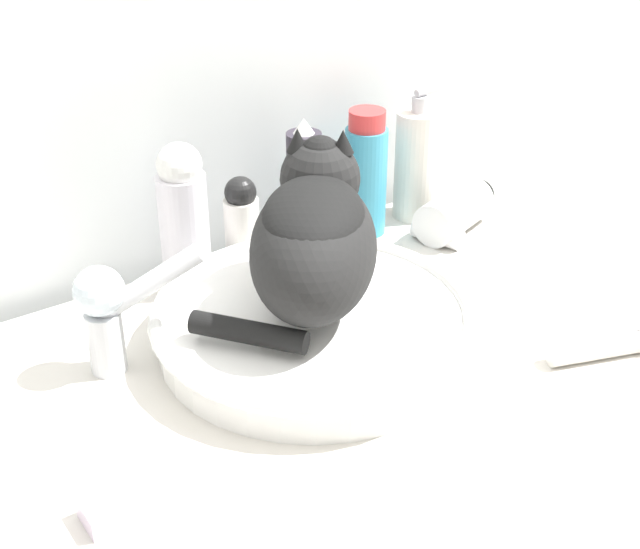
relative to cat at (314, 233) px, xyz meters
The scene contains 11 objects.
sink_basin 0.12m from the cat, 125.50° to the right, with size 0.41×0.41×0.06m.
cat is the anchor object (origin of this frame).
faucet 0.26m from the cat, 160.42° to the left, with size 0.15×0.09×0.16m.
mouthwash_bottle 0.32m from the cat, 41.29° to the left, with size 0.07×0.07×0.20m.
soap_pump_bottle 0.40m from the cat, 31.69° to the left, with size 0.07×0.07×0.21m.
lotion_bottle_white 0.23m from the cat, 108.64° to the left, with size 0.07×0.07×0.21m.
deodorant_stick 0.22m from the cat, 84.92° to the left, with size 0.05×0.05×0.15m.
hairspray_can_black 0.25m from the cat, 59.05° to the left, with size 0.05×0.05×0.21m.
cream_tube 0.39m from the cat, 41.03° to the right, with size 0.14×0.07×0.03m.
hair_dryer 0.39m from the cat, 19.97° to the left, with size 0.17×0.11×0.07m.
soap_bar 0.39m from the cat, 155.88° to the right, with size 0.07×0.04×0.02m.
Camera 1 is at (-0.52, -0.51, 1.44)m, focal length 50.00 mm.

